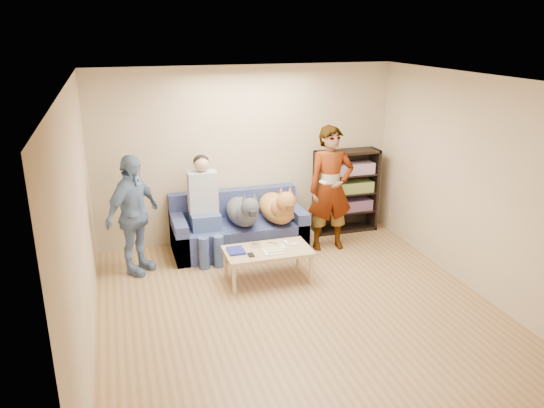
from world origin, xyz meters
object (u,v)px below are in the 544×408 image
object	(u,v)px
notebook_blue	(236,251)
dog_tan	(278,207)
person_standing_right	(331,189)
person_seated	(204,204)
person_standing_left	(133,215)
bookshelf	(346,189)
coffee_table	(268,253)
sofa	(238,230)
camera_silver	(256,245)
dog_gray	(243,211)

from	to	relation	value
notebook_blue	dog_tan	world-z (taller)	dog_tan
person_standing_right	person_seated	size ratio (longest dim) A/B	1.23
person_standing_left	bookshelf	size ratio (longest dim) A/B	1.23
bookshelf	person_seated	bearing A→B (deg)	-171.08
notebook_blue	coffee_table	size ratio (longest dim) A/B	0.24
notebook_blue	dog_tan	size ratio (longest dim) A/B	0.22
sofa	bookshelf	world-z (taller)	bookshelf
person_standing_left	sofa	xyz separation A→B (m)	(1.47, 0.38, -0.52)
bookshelf	camera_silver	bearing A→B (deg)	-145.74
coffee_table	person_seated	bearing A→B (deg)	122.56
coffee_table	person_standing_right	bearing A→B (deg)	32.76
sofa	person_seated	size ratio (longest dim) A/B	1.29
bookshelf	sofa	bearing A→B (deg)	-172.60
person_standing_right	bookshelf	size ratio (longest dim) A/B	1.39
notebook_blue	camera_silver	bearing A→B (deg)	14.04
person_seated	coffee_table	world-z (taller)	person_seated
notebook_blue	bookshelf	world-z (taller)	bookshelf
dog_gray	person_standing_left	bearing A→B (deg)	-173.18
person_standing_left	dog_gray	bearing A→B (deg)	-39.92
camera_silver	coffee_table	bearing A→B (deg)	-45.00
notebook_blue	sofa	xyz separation A→B (m)	(0.27, 1.06, -0.15)
sofa	dog_tan	xyz separation A→B (m)	(0.54, -0.22, 0.37)
person_standing_right	bookshelf	xyz separation A→B (m)	(0.51, 0.59, -0.23)
person_standing_left	bookshelf	bearing A→B (deg)	-36.12
sofa	dog_gray	bearing A→B (deg)	-79.93
camera_silver	dog_tan	bearing A→B (deg)	54.98
notebook_blue	person_standing_left	bearing A→B (deg)	150.48
person_standing_right	coffee_table	bearing A→B (deg)	-142.75
person_standing_right	notebook_blue	bearing A→B (deg)	-151.45
sofa	person_seated	bearing A→B (deg)	-165.70
sofa	person_standing_left	bearing A→B (deg)	-165.51
person_standing_right	dog_gray	size ratio (longest dim) A/B	1.45
person_standing_right	notebook_blue	distance (m)	1.77
person_standing_left	dog_tan	world-z (taller)	person_standing_left
sofa	camera_silver	bearing A→B (deg)	-89.49
coffee_table	dog_gray	bearing A→B (deg)	95.87
person_standing_right	notebook_blue	world-z (taller)	person_standing_right
dog_tan	person_standing_right	bearing A→B (deg)	-10.37
notebook_blue	dog_gray	bearing A→B (deg)	70.31
person_seated	dog_tan	size ratio (longest dim) A/B	1.24
notebook_blue	camera_silver	size ratio (longest dim) A/B	2.36
camera_silver	dog_gray	bearing A→B (deg)	88.06
dog_gray	dog_tan	size ratio (longest dim) A/B	1.06
dog_tan	coffee_table	bearing A→B (deg)	-115.16
dog_tan	coffee_table	world-z (taller)	dog_tan
person_standing_right	person_standing_left	bearing A→B (deg)	-175.10
dog_tan	coffee_table	size ratio (longest dim) A/B	1.07
camera_silver	bookshelf	xyz separation A→B (m)	(1.79, 1.22, 0.23)
person_standing_right	bookshelf	world-z (taller)	person_standing_right
person_standing_right	person_seated	xyz separation A→B (m)	(-1.79, 0.23, -0.13)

